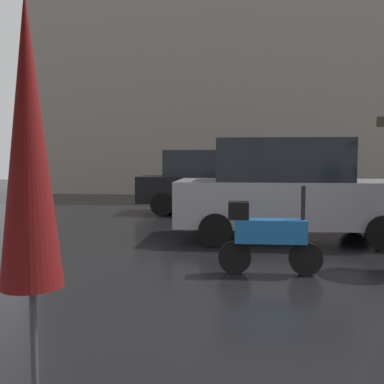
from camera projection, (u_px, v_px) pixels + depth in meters
The scene contains 4 objects.
folded_patio_umbrella_near at pixel (29, 161), 2.16m from camera, with size 0.41×0.41×2.42m.
parked_scooter at pixel (267, 235), 6.10m from camera, with size 1.43×0.32×1.23m.
parked_car_left at pixel (213, 181), 12.99m from camera, with size 4.43×1.83×1.85m.
parked_car_right at pixel (288, 190), 8.73m from camera, with size 4.51×2.04×1.98m.
Camera 1 is at (-0.49, -2.59, 1.60)m, focal length 41.33 mm.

